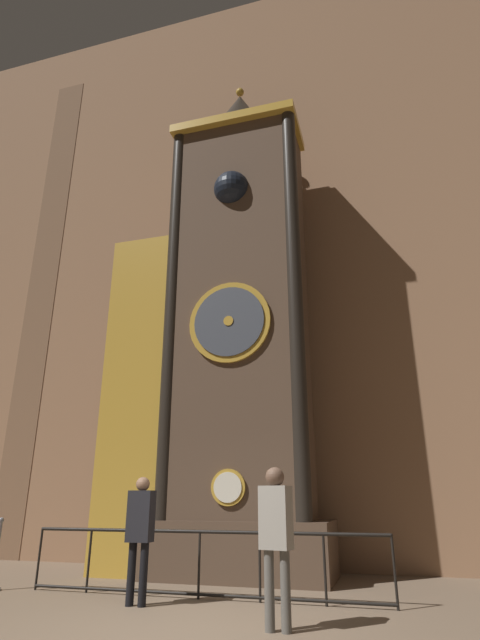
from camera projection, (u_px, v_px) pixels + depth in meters
The scene contains 6 objects.
ground_plane at pixel (176, 639), 5.05m from camera, with size 28.00×28.00×0.00m, color #75604C.
cathedral_back_wall at pixel (271, 228), 12.57m from camera, with size 24.00×0.32×15.57m.
clock_tower at pixel (220, 332), 10.44m from camera, with size 4.46×1.83×11.02m.
railing_fence at pixel (199, 559), 7.22m from camera, with size 5.47×0.05×0.91m.
visitor_near at pixel (140, 527), 6.89m from camera, with size 0.35×0.23×1.63m.
visitor_far at pixel (276, 529), 5.63m from camera, with size 0.38×0.28×1.69m.
Camera 1 is at (2.27, -5.43, 1.34)m, focal length 28.00 mm.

